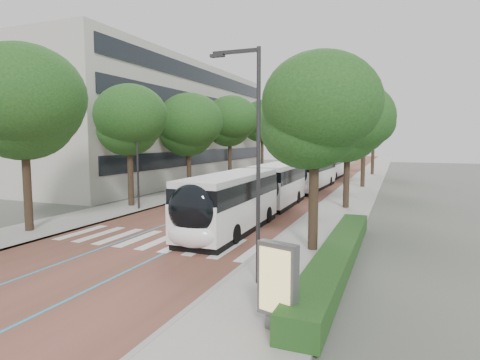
% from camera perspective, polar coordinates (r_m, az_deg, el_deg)
% --- Properties ---
extents(ground, '(160.00, 160.00, 0.00)m').
position_cam_1_polar(ground, '(20.02, -13.42, -9.08)').
color(ground, '#51544C').
rests_on(ground, ground).
extents(road, '(11.00, 140.00, 0.02)m').
position_cam_1_polar(road, '(57.12, 10.30, 0.63)').
color(road, brown).
rests_on(road, ground).
extents(sidewalk_left, '(4.00, 140.00, 0.12)m').
position_cam_1_polar(sidewalk_left, '(59.05, 3.15, 0.93)').
color(sidewalk_left, '#999591').
rests_on(sidewalk_left, ground).
extents(sidewalk_right, '(4.00, 140.00, 0.12)m').
position_cam_1_polar(sidewalk_right, '(56.12, 17.83, 0.40)').
color(sidewalk_right, '#999591').
rests_on(sidewalk_right, ground).
extents(kerb_left, '(0.20, 140.00, 0.14)m').
position_cam_1_polar(kerb_left, '(58.47, 4.92, 0.87)').
color(kerb_left, gray).
rests_on(kerb_left, ground).
extents(kerb_right, '(0.20, 140.00, 0.14)m').
position_cam_1_polar(kerb_right, '(56.28, 15.90, 0.48)').
color(kerb_right, gray).
rests_on(kerb_right, ground).
extents(zebra_crossing, '(10.55, 3.60, 0.01)m').
position_cam_1_polar(zebra_crossing, '(20.70, -11.36, -8.47)').
color(zebra_crossing, silver).
rests_on(zebra_crossing, ground).
extents(lane_line_left, '(0.12, 126.00, 0.01)m').
position_cam_1_polar(lane_line_left, '(57.45, 8.74, 0.70)').
color(lane_line_left, '#278EC3').
rests_on(lane_line_left, road).
extents(lane_line_right, '(0.12, 126.00, 0.01)m').
position_cam_1_polar(lane_line_right, '(56.82, 11.88, 0.59)').
color(lane_line_right, '#278EC3').
rests_on(lane_line_right, road).
extents(office_building, '(18.11, 40.00, 14.00)m').
position_cam_1_polar(office_building, '(53.50, -13.44, 7.72)').
color(office_building, '#AAA69D').
rests_on(office_building, ground).
extents(hedge, '(1.20, 14.00, 0.80)m').
position_cam_1_polar(hedge, '(16.56, 13.73, -10.38)').
color(hedge, '#1A3F15').
rests_on(hedge, sidewalk_right).
extents(streetlight_near, '(1.82, 0.20, 8.00)m').
position_cam_1_polar(streetlight_near, '(13.58, 1.91, 4.65)').
color(streetlight_near, '#2C2B2E').
rests_on(streetlight_near, sidewalk_right).
extents(streetlight_far, '(1.82, 0.20, 8.00)m').
position_cam_1_polar(streetlight_far, '(38.05, 14.83, 5.22)').
color(streetlight_far, '#2C2B2E').
rests_on(streetlight_far, sidewalk_right).
extents(lamp_post_left, '(0.14, 0.14, 8.00)m').
position_cam_1_polar(lamp_post_left, '(29.43, -14.38, 3.75)').
color(lamp_post_left, '#2C2B2E').
rests_on(lamp_post_left, sidewalk_left).
extents(trees_left, '(6.40, 60.77, 10.18)m').
position_cam_1_polar(trees_left, '(43.58, -3.78, 8.02)').
color(trees_left, black).
rests_on(trees_left, ground).
extents(trees_right, '(5.95, 47.23, 8.93)m').
position_cam_1_polar(trees_right, '(37.79, 16.50, 7.28)').
color(trees_right, black).
rests_on(trees_right, ground).
extents(lead_bus, '(2.71, 18.42, 3.20)m').
position_cam_1_polar(lead_bus, '(25.49, 1.99, -1.99)').
color(lead_bus, black).
rests_on(lead_bus, ground).
extents(bus_queued_0, '(3.05, 12.49, 3.20)m').
position_cam_1_polar(bus_queued_0, '(41.19, 9.98, 0.91)').
color(bus_queued_0, white).
rests_on(bus_queued_0, ground).
extents(bus_queued_1, '(2.82, 12.45, 3.20)m').
position_cam_1_polar(bus_queued_1, '(54.55, 12.84, 2.04)').
color(bus_queued_1, white).
rests_on(bus_queued_1, ground).
extents(ad_panel, '(1.15, 0.61, 2.31)m').
position_cam_1_polar(ad_panel, '(10.85, 5.38, -14.49)').
color(ad_panel, '#59595B').
rests_on(ad_panel, sidewalk_right).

